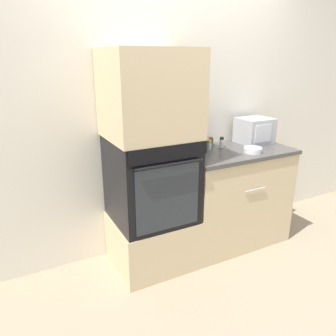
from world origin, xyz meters
TOP-DOWN VIEW (x-y plane):
  - ground_plane at (0.00, 0.00)m, footprint 12.00×12.00m
  - wall_back at (0.00, 0.63)m, footprint 8.00×0.05m
  - oven_cabinet_base at (-0.33, 0.30)m, footprint 0.66×0.60m
  - wall_oven at (-0.33, 0.30)m, footprint 0.64×0.64m
  - oven_cabinet_upper at (-0.33, 0.30)m, footprint 0.66×0.60m
  - counter_unit at (0.51, 0.30)m, footprint 1.05×0.63m
  - microwave at (0.84, 0.41)m, footprint 0.31×0.28m
  - knife_block at (0.17, 0.40)m, footprint 0.11×0.14m
  - bowl at (0.59, 0.14)m, footprint 0.16×0.16m
  - condiment_jar_near at (0.40, 0.51)m, footprint 0.04×0.04m
  - condiment_jar_mid at (0.31, 0.41)m, footprint 0.04×0.04m
  - condiment_jar_far at (0.44, 0.40)m, footprint 0.04×0.04m

SIDE VIEW (x-z plane):
  - ground_plane at x=0.00m, z-range 0.00..0.00m
  - oven_cabinet_base at x=-0.33m, z-range 0.00..0.44m
  - counter_unit at x=0.51m, z-range 0.00..0.93m
  - wall_oven at x=-0.33m, z-range 0.44..1.14m
  - bowl at x=0.59m, z-range 0.93..0.97m
  - condiment_jar_near at x=0.40m, z-range 0.93..1.01m
  - condiment_jar_mid at x=0.31m, z-range 0.93..1.01m
  - condiment_jar_far at x=0.44m, z-range 0.93..1.03m
  - knife_block at x=0.17m, z-range 0.91..1.13m
  - microwave at x=0.84m, z-range 0.93..1.17m
  - wall_back at x=0.00m, z-range 0.00..2.50m
  - oven_cabinet_upper at x=-0.33m, z-range 1.14..1.79m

